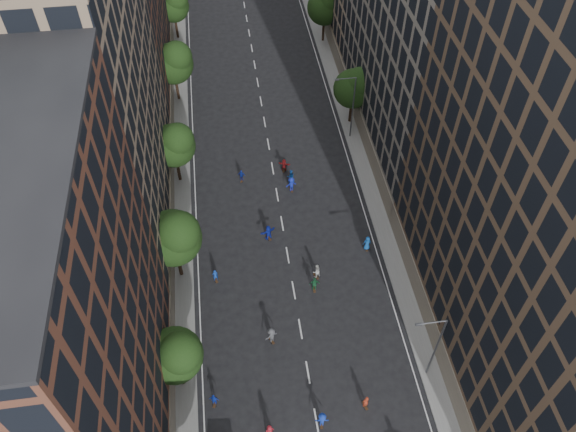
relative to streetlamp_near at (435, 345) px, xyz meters
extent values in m
plane|color=black|center=(-10.37, 28.00, -5.17)|extent=(240.00, 240.00, 0.00)
cube|color=slate|center=(-22.37, 35.50, -5.09)|extent=(4.00, 105.00, 0.15)
cube|color=slate|center=(1.63, 35.50, -5.09)|extent=(4.00, 105.00, 0.15)
cube|color=#583021|center=(-29.37, -1.00, 9.83)|extent=(14.00, 22.00, 30.00)
cube|color=#806A54|center=(-29.37, 23.00, 11.83)|extent=(14.00, 26.00, 34.00)
cube|color=#583021|center=(-29.37, 46.00, 8.83)|extent=(14.00, 20.00, 28.00)
cube|color=#4D3A29|center=(8.63, 3.00, 12.83)|extent=(14.00, 30.00, 36.00)
cube|color=#6A6258|center=(8.63, 32.00, 11.33)|extent=(14.00, 28.00, 33.00)
cylinder|color=black|center=(-21.57, 2.00, -3.32)|extent=(0.36, 0.36, 3.70)
sphere|color=black|center=(-21.57, 2.00, 0.04)|extent=(4.80, 4.80, 4.80)
sphere|color=black|center=(-20.97, 1.52, 1.24)|extent=(3.60, 3.60, 3.60)
cylinder|color=black|center=(-21.57, 14.00, -3.06)|extent=(0.36, 0.36, 4.22)
sphere|color=black|center=(-21.57, 14.00, 0.78)|extent=(5.60, 5.60, 5.60)
sphere|color=black|center=(-20.87, 13.44, 2.18)|extent=(4.20, 4.20, 4.20)
cylinder|color=black|center=(-21.57, 28.00, -3.23)|extent=(0.36, 0.36, 3.87)
sphere|color=black|center=(-21.57, 28.00, 0.29)|extent=(5.00, 5.00, 5.00)
sphere|color=black|center=(-20.94, 27.50, 1.54)|extent=(3.75, 3.75, 3.75)
cylinder|color=black|center=(-21.57, 44.00, -3.14)|extent=(0.36, 0.36, 4.05)
sphere|color=black|center=(-21.57, 44.00, 0.54)|extent=(5.40, 5.40, 5.40)
sphere|color=black|center=(-20.89, 43.46, 1.89)|extent=(4.05, 4.05, 4.05)
cylinder|color=black|center=(-21.57, 60.00, -3.28)|extent=(0.36, 0.36, 3.78)
sphere|color=black|center=(-21.57, 60.00, 0.16)|extent=(4.80, 4.80, 4.80)
sphere|color=black|center=(-20.97, 59.52, 1.36)|extent=(3.60, 3.60, 3.60)
cylinder|color=black|center=(0.83, 36.00, -3.30)|extent=(0.36, 0.36, 3.74)
sphere|color=black|center=(0.83, 36.00, 0.10)|extent=(5.00, 5.00, 5.00)
sphere|color=black|center=(1.46, 35.50, 1.35)|extent=(3.75, 3.75, 3.75)
cylinder|color=black|center=(0.83, 56.00, -3.19)|extent=(0.36, 0.36, 3.96)
sphere|color=black|center=(0.83, 56.00, 0.41)|extent=(5.20, 5.20, 5.20)
sphere|color=black|center=(1.48, 55.48, 1.71)|extent=(3.90, 3.90, 3.90)
cylinder|color=#595B60|center=(0.23, 0.00, -0.67)|extent=(0.18, 0.18, 9.00)
cylinder|color=#595B60|center=(-0.97, 0.00, 3.83)|extent=(2.40, 0.12, 0.12)
cube|color=#595B60|center=(-2.07, 0.00, 3.78)|extent=(0.50, 0.22, 0.15)
cylinder|color=#595B60|center=(0.23, 33.00, -0.67)|extent=(0.18, 0.18, 9.00)
cylinder|color=#595B60|center=(-0.97, 33.00, 3.83)|extent=(2.40, 0.12, 0.12)
cube|color=#595B60|center=(-2.07, 33.00, 3.78)|extent=(0.50, 0.22, 0.15)
imported|color=#1430A5|center=(-9.98, -3.34, -4.27)|extent=(1.23, 0.79, 1.80)
imported|color=#1736BE|center=(-18.87, -0.26, -4.42)|extent=(0.94, 0.60, 1.49)
imported|color=maroon|center=(-14.43, -3.67, -4.30)|extent=(0.95, 0.74, 1.73)
imported|color=#A6321B|center=(-5.97, -2.27, -4.35)|extent=(0.68, 0.54, 1.63)
imported|color=silver|center=(-7.84, 11.85, -4.28)|extent=(1.06, 0.95, 1.78)
imported|color=#45474B|center=(-13.26, 5.11, -4.20)|extent=(1.43, 1.17, 1.93)
imported|color=#1C5F35|center=(-8.30, 10.30, -4.25)|extent=(1.09, 0.48, 1.83)
imported|color=#1527B0|center=(-12.10, 17.58, -4.22)|extent=(1.84, 1.23, 1.90)
imported|color=#134A9B|center=(-1.87, 14.72, -4.27)|extent=(0.90, 0.60, 1.80)
imported|color=#1642B5|center=(-18.10, 12.81, -4.38)|extent=(0.65, 0.51, 1.58)
imported|color=#154CAB|center=(-8.52, 25.80, -4.24)|extent=(0.93, 0.73, 1.86)
imported|color=#1626B3|center=(-8.63, 24.47, -4.20)|extent=(1.37, 0.97, 1.93)
imported|color=#13279A|center=(-14.25, 26.92, -4.39)|extent=(0.98, 0.62, 1.55)
imported|color=maroon|center=(-9.01, 27.96, -4.34)|extent=(1.61, 1.01, 1.66)
camera|label=1|loc=(-15.31, -21.12, 42.28)|focal=35.00mm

